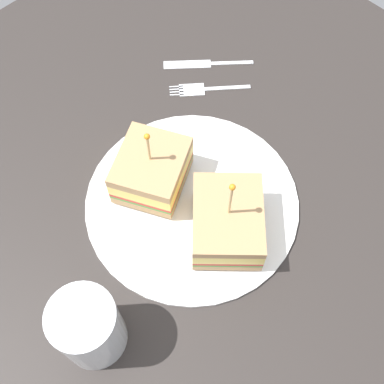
{
  "coord_description": "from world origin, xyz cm",
  "views": [
    {
      "loc": [
        -20.02,
        -20.19,
        55.63
      ],
      "look_at": [
        0.0,
        0.0,
        2.9
      ],
      "focal_mm": 46.32,
      "sensor_mm": 36.0,
      "label": 1
    }
  ],
  "objects_px": {
    "sandwich_half_front": "(230,219)",
    "knife": "(203,64)",
    "sandwich_half_back": "(152,170)",
    "fork": "(201,89)",
    "drink_glass": "(89,329)",
    "plate": "(192,201)"
  },
  "relations": [
    {
      "from": "fork",
      "to": "drink_glass",
      "type": "bearing_deg",
      "value": -153.45
    },
    {
      "from": "knife",
      "to": "drink_glass",
      "type": "bearing_deg",
      "value": -151.72
    },
    {
      "from": "sandwich_half_back",
      "to": "fork",
      "type": "bearing_deg",
      "value": 23.51
    },
    {
      "from": "sandwich_half_front",
      "to": "knife",
      "type": "height_order",
      "value": "sandwich_half_front"
    },
    {
      "from": "sandwich_half_back",
      "to": "fork",
      "type": "relative_size",
      "value": 1.2
    },
    {
      "from": "drink_glass",
      "to": "knife",
      "type": "height_order",
      "value": "drink_glass"
    },
    {
      "from": "plate",
      "to": "knife",
      "type": "distance_m",
      "value": 0.23
    },
    {
      "from": "sandwich_half_front",
      "to": "fork",
      "type": "distance_m",
      "value": 0.23
    },
    {
      "from": "drink_glass",
      "to": "knife",
      "type": "distance_m",
      "value": 0.42
    },
    {
      "from": "sandwich_half_back",
      "to": "knife",
      "type": "relative_size",
      "value": 1.09
    },
    {
      "from": "sandwich_half_front",
      "to": "sandwich_half_back",
      "type": "height_order",
      "value": "sandwich_half_front"
    },
    {
      "from": "sandwich_half_back",
      "to": "drink_glass",
      "type": "relative_size",
      "value": 1.24
    },
    {
      "from": "plate",
      "to": "sandwich_half_back",
      "type": "xyz_separation_m",
      "value": [
        -0.02,
        0.05,
        0.03
      ]
    },
    {
      "from": "sandwich_half_back",
      "to": "knife",
      "type": "bearing_deg",
      "value": 27.52
    },
    {
      "from": "drink_glass",
      "to": "fork",
      "type": "distance_m",
      "value": 0.37
    },
    {
      "from": "sandwich_half_front",
      "to": "knife",
      "type": "bearing_deg",
      "value": 51.14
    },
    {
      "from": "sandwich_half_front",
      "to": "drink_glass",
      "type": "distance_m",
      "value": 0.2
    },
    {
      "from": "sandwich_half_back",
      "to": "fork",
      "type": "distance_m",
      "value": 0.17
    },
    {
      "from": "plate",
      "to": "knife",
      "type": "xyz_separation_m",
      "value": [
        0.17,
        0.15,
        -0.0
      ]
    },
    {
      "from": "sandwich_half_back",
      "to": "knife",
      "type": "height_order",
      "value": "sandwich_half_back"
    },
    {
      "from": "plate",
      "to": "sandwich_half_front",
      "type": "xyz_separation_m",
      "value": [
        0.0,
        -0.06,
        0.03
      ]
    },
    {
      "from": "plate",
      "to": "fork",
      "type": "xyz_separation_m",
      "value": [
        0.14,
        0.12,
        -0.0
      ]
    }
  ]
}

